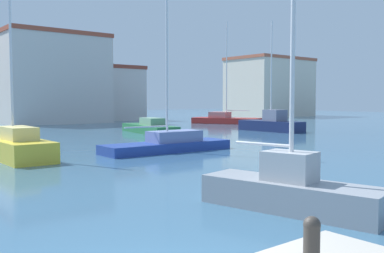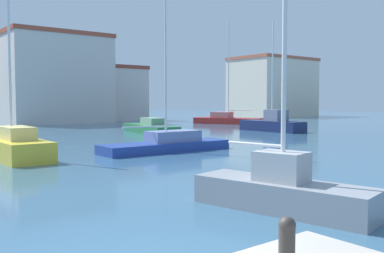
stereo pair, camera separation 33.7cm
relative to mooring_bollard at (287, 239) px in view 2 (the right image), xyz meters
name	(u,v)px [view 2 (the right image)]	position (x,y,z in m)	size (l,w,h in m)	color
water	(173,140)	(14.12, 21.97, -1.26)	(160.00, 160.00, 0.00)	#38607F
mooring_bollard	(287,239)	(0.00, 0.00, 0.00)	(0.20, 0.20, 0.57)	#38332D
sailboat_grey_mid_harbor	(282,190)	(4.78, 4.09, -0.74)	(2.34, 4.89, 5.49)	gray
sailboat_red_far_right	(227,119)	(31.68, 35.25, -0.74)	(6.02, 8.45, 12.13)	#B22823
motorboat_green_distant_north	(151,128)	(16.38, 28.40, -0.81)	(3.30, 7.98, 1.32)	#28703D
sailboat_yellow_inner_mooring	(12,146)	(2.33, 18.97, -0.66)	(2.01, 6.88, 8.15)	gold
sailboat_blue_center_channel	(168,143)	(9.91, 16.55, -0.81)	(7.57, 2.17, 9.52)	#233D93
sailboat_navy_near_pier	(273,124)	(26.15, 23.23, -0.57)	(2.04, 6.29, 9.90)	#19234C
waterfront_apartments	(55,78)	(16.17, 49.74, 4.23)	(12.28, 8.85, 10.97)	beige
harbor_office	(100,93)	(23.18, 51.86, 2.52)	(11.73, 7.29, 7.55)	beige
warehouse_block	(273,87)	(54.15, 47.97, 3.80)	(13.75, 9.70, 10.10)	beige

